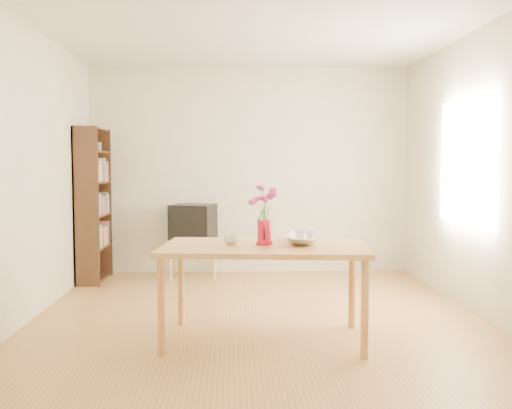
{
  "coord_description": "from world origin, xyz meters",
  "views": [
    {
      "loc": [
        -0.22,
        -4.98,
        1.37
      ],
      "look_at": [
        0.0,
        0.3,
        1.0
      ],
      "focal_mm": 40.0,
      "sensor_mm": 36.0,
      "label": 1
    }
  ],
  "objects_px": {
    "mug": "(231,239)",
    "bowl": "(305,217)",
    "television": "(193,221)",
    "pitcher": "(264,234)",
    "table": "(264,254)"
  },
  "relations": [
    {
      "from": "pitcher",
      "to": "television",
      "type": "height_order",
      "value": "pitcher"
    },
    {
      "from": "table",
      "to": "bowl",
      "type": "relative_size",
      "value": 3.84
    },
    {
      "from": "mug",
      "to": "bowl",
      "type": "xyz_separation_m",
      "value": [
        0.59,
        0.11,
        0.16
      ]
    },
    {
      "from": "table",
      "to": "mug",
      "type": "xyz_separation_m",
      "value": [
        -0.25,
        0.04,
        0.12
      ]
    },
    {
      "from": "table",
      "to": "mug",
      "type": "bearing_deg",
      "value": 175.39
    },
    {
      "from": "bowl",
      "to": "television",
      "type": "distance_m",
      "value": 2.68
    },
    {
      "from": "pitcher",
      "to": "mug",
      "type": "distance_m",
      "value": 0.26
    },
    {
      "from": "table",
      "to": "bowl",
      "type": "distance_m",
      "value": 0.46
    },
    {
      "from": "table",
      "to": "bowl",
      "type": "height_order",
      "value": "bowl"
    },
    {
      "from": "pitcher",
      "to": "bowl",
      "type": "height_order",
      "value": "bowl"
    },
    {
      "from": "mug",
      "to": "bowl",
      "type": "bearing_deg",
      "value": 154.21
    },
    {
      "from": "table",
      "to": "television",
      "type": "bearing_deg",
      "value": 110.87
    },
    {
      "from": "pitcher",
      "to": "television",
      "type": "relative_size",
      "value": 0.35
    },
    {
      "from": "mug",
      "to": "bowl",
      "type": "relative_size",
      "value": 0.27
    },
    {
      "from": "television",
      "to": "table",
      "type": "bearing_deg",
      "value": -59.87
    }
  ]
}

